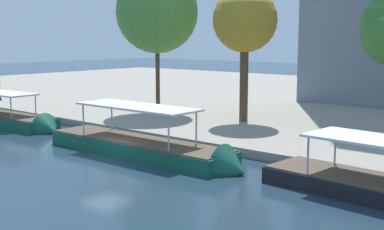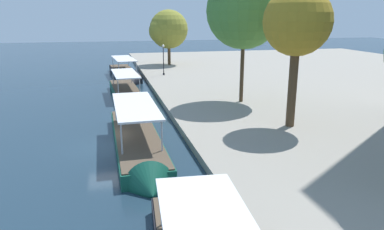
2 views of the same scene
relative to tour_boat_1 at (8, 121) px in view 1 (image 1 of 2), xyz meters
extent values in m
plane|color=#1E3342|center=(15.18, -2.49, -0.36)|extent=(220.00, 220.00, 0.00)
cube|color=gray|center=(15.18, 30.74, -0.08)|extent=(120.00, 55.00, 0.55)
cube|color=#14513D|center=(-1.00, -0.05, -0.13)|extent=(11.99, 3.41, 1.29)
cone|color=#14513D|center=(5.42, 0.30, -0.13)|extent=(1.54, 2.56, 2.49)
cube|color=brown|center=(-1.00, -0.05, 0.56)|extent=(11.74, 3.26, 0.08)
cylinder|color=#B2B2B7|center=(2.20, 1.23, 1.41)|extent=(0.10, 0.10, 1.62)
cylinder|color=#B2B2B7|center=(2.32, -0.98, 1.41)|extent=(0.10, 0.10, 1.62)
cube|color=#14513D|center=(15.52, -0.29, -0.16)|extent=(13.31, 3.14, 1.36)
cone|color=#14513D|center=(22.65, -0.20, -0.16)|extent=(1.43, 2.69, 2.67)
cube|color=brown|center=(15.52, -0.29, 0.56)|extent=(13.04, 2.99, 0.08)
cylinder|color=#B2B2B7|center=(19.15, 0.94, 1.57)|extent=(0.10, 0.10, 1.94)
cylinder|color=#B2B2B7|center=(19.18, -1.43, 1.57)|extent=(0.10, 0.10, 1.94)
cylinder|color=#B2B2B7|center=(11.85, 0.84, 1.57)|extent=(0.10, 0.10, 1.94)
cylinder|color=#B2B2B7|center=(11.88, -1.53, 1.57)|extent=(0.10, 0.10, 1.94)
cube|color=silver|center=(15.52, -0.29, 2.60)|extent=(8.26, 2.83, 0.12)
cube|color=black|center=(29.92, 0.76, -0.16)|extent=(10.82, 3.91, 1.09)
cube|color=brown|center=(29.92, 0.76, 0.42)|extent=(10.60, 3.74, 0.08)
cylinder|color=#B2B2B7|center=(27.10, 2.23, 1.32)|extent=(0.10, 0.10, 1.72)
cylinder|color=#B2B2B7|center=(26.92, -0.27, 1.32)|extent=(0.10, 0.10, 1.72)
cube|color=silver|center=(29.92, 0.76, 2.24)|extent=(6.78, 3.36, 0.12)
cylinder|color=black|center=(-11.85, 5.97, 0.35)|extent=(0.26, 0.26, 0.30)
cylinder|color=#4C3823|center=(6.43, 10.84, 3.21)|extent=(0.37, 0.37, 6.03)
sphere|color=#4C8438|center=(6.43, 10.84, 8.90)|extent=(7.12, 7.12, 7.12)
sphere|color=#4C8438|center=(7.24, 10.00, 8.31)|extent=(3.45, 3.45, 3.45)
sphere|color=#4C8438|center=(5.27, 12.22, 9.11)|extent=(3.71, 3.71, 3.71)
sphere|color=#38702D|center=(25.60, 11.67, 7.99)|extent=(2.39, 2.39, 2.39)
cylinder|color=#4C3823|center=(15.11, 11.56, 3.20)|extent=(0.66, 0.66, 6.00)
sphere|color=olive|center=(15.11, 11.56, 8.07)|extent=(4.99, 4.99, 4.99)
sphere|color=olive|center=(14.29, 11.45, 8.29)|extent=(3.42, 3.42, 3.42)
sphere|color=olive|center=(15.69, 12.42, 8.78)|extent=(2.32, 2.32, 2.32)
camera|label=1|loc=(37.76, -21.29, 6.70)|focal=47.67mm
camera|label=2|loc=(39.49, -2.04, 8.46)|focal=33.83mm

